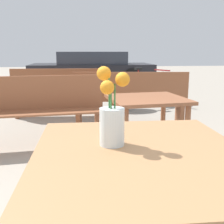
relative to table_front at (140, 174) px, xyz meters
name	(u,v)px	position (x,y,z in m)	size (l,w,h in m)	color
table_front	(140,174)	(0.00, 0.00, 0.00)	(0.88, 1.00, 0.74)	#9E7047
flower_vase	(112,120)	(-0.11, 0.09, 0.21)	(0.13, 0.13, 0.33)	silver
bench_near	(130,98)	(0.50, 2.93, -0.18)	(1.67, 0.53, 0.85)	brown
bench_middle	(20,109)	(-0.93, 2.27, -0.17)	(1.99, 0.56, 0.85)	brown
bench_far	(59,91)	(-0.58, 3.82, -0.19)	(1.58, 0.46, 0.85)	brown
table_back	(147,112)	(0.39, 1.48, -0.07)	(0.75, 0.72, 0.71)	brown
bicycle	(145,89)	(1.11, 4.54, -0.28)	(1.55, 0.83, 0.81)	black
parked_car	(92,68)	(0.24, 8.86, -0.11)	(4.15, 1.94, 1.11)	black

